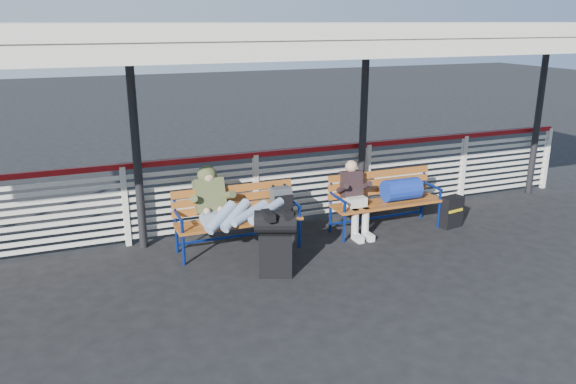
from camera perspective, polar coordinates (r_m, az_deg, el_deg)
name	(u,v)px	position (r m, az deg, el deg)	size (l,w,h in m)	color
ground	(303,275)	(7.42, 1.57, -8.41)	(60.00, 60.00, 0.00)	black
fence	(256,188)	(8.85, -3.28, 0.40)	(12.08, 0.08, 1.24)	silver
canopy	(279,32)	(7.51, -0.97, 15.90)	(12.60, 3.60, 3.16)	silver
luggage_stack	(276,240)	(7.23, -1.27, -4.94)	(0.61, 0.48, 0.88)	black
bench_left	(247,210)	(8.11, -4.16, -1.79)	(1.80, 0.56, 0.92)	#AE5D21
bench_right	(393,192)	(8.99, 10.61, -0.02)	(1.80, 0.56, 0.92)	#AE5D21
traveler_man	(234,210)	(7.66, -5.51, -1.80)	(0.94, 1.64, 0.77)	#8FA2C0
companion_person	(355,197)	(8.65, 6.81, -0.54)	(0.32, 0.66, 1.15)	beige
suitcase_side	(451,212)	(9.37, 16.25, -1.94)	(0.39, 0.28, 0.50)	black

